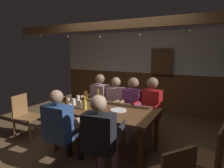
# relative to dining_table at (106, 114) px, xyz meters

# --- Properties ---
(ground_plane) EXTENTS (6.96, 6.96, 0.00)m
(ground_plane) POSITION_rel_dining_table_xyz_m (0.00, -0.17, -0.67)
(ground_plane) COLOR brown
(back_wall_upper) EXTENTS (5.80, 0.12, 1.19)m
(back_wall_upper) POSITION_rel_dining_table_xyz_m (0.00, 2.64, 1.05)
(back_wall_upper) COLOR beige
(back_wall_wainscot) EXTENTS (5.80, 0.12, 1.12)m
(back_wall_wainscot) POSITION_rel_dining_table_xyz_m (0.00, 2.64, -0.11)
(back_wall_wainscot) COLOR brown
(back_wall_wainscot) RESTS_ON ground_plane
(ceiling_beam) EXTENTS (5.22, 0.14, 0.16)m
(ceiling_beam) POSITION_rel_dining_table_xyz_m (0.00, 0.58, 1.56)
(ceiling_beam) COLOR brown
(dining_table) EXTENTS (1.73, 0.98, 0.77)m
(dining_table) POSITION_rel_dining_table_xyz_m (0.00, 0.00, 0.00)
(dining_table) COLOR brown
(dining_table) RESTS_ON ground_plane
(person_0) EXTENTS (0.57, 0.59, 1.25)m
(person_0) POSITION_rel_dining_table_xyz_m (-0.60, 0.73, 0.02)
(person_0) COLOR #B78493
(person_0) RESTS_ON ground_plane
(person_1) EXTENTS (0.54, 0.54, 1.21)m
(person_1) POSITION_rel_dining_table_xyz_m (-0.19, 0.71, -0.01)
(person_1) COLOR #B78493
(person_1) RESTS_ON ground_plane
(person_2) EXTENTS (0.56, 0.59, 1.23)m
(person_2) POSITION_rel_dining_table_xyz_m (0.18, 0.72, 0.01)
(person_2) COLOR #6B2D66
(person_2) RESTS_ON ground_plane
(person_3) EXTENTS (0.51, 0.54, 1.26)m
(person_3) POSITION_rel_dining_table_xyz_m (0.58, 0.72, 0.02)
(person_3) COLOR #AD1919
(person_3) RESTS_ON ground_plane
(person_4) EXTENTS (0.56, 0.52, 1.21)m
(person_4) POSITION_rel_dining_table_xyz_m (-0.35, -0.72, -0.00)
(person_4) COLOR #2D4C84
(person_4) RESTS_ON ground_plane
(person_5) EXTENTS (0.57, 0.57, 1.21)m
(person_5) POSITION_rel_dining_table_xyz_m (0.34, -0.72, 0.00)
(person_5) COLOR black
(person_5) RESTS_ON ground_plane
(chair_empty_near_right) EXTENTS (0.51, 0.51, 0.88)m
(chair_empty_near_right) POSITION_rel_dining_table_xyz_m (-1.71, -0.29, -0.19)
(chair_empty_near_right) COLOR brown
(chair_empty_near_right) RESTS_ON ground_plane
(chair_empty_far_end) EXTENTS (0.52, 0.52, 0.88)m
(chair_empty_far_end) POSITION_rel_dining_table_xyz_m (1.60, -0.31, -0.19)
(chair_empty_far_end) COLOR brown
(chair_empty_far_end) RESTS_ON ground_plane
(condiment_caddy) EXTENTS (0.14, 0.10, 0.05)m
(condiment_caddy) POSITION_rel_dining_table_xyz_m (-0.66, -0.22, 0.13)
(condiment_caddy) COLOR #B2B7BC
(condiment_caddy) RESTS_ON dining_table
(plate_0) EXTENTS (0.27, 0.27, 0.01)m
(plate_0) POSITION_rel_dining_table_xyz_m (0.24, 0.00, 0.11)
(plate_0) COLOR white
(plate_0) RESTS_ON dining_table
(bottle_0) EXTENTS (0.06, 0.06, 0.26)m
(bottle_0) POSITION_rel_dining_table_xyz_m (-0.32, 0.28, 0.20)
(bottle_0) COLOR gold
(bottle_0) RESTS_ON dining_table
(bottle_1) EXTENTS (0.07, 0.07, 0.23)m
(bottle_1) POSITION_rel_dining_table_xyz_m (-0.28, -0.21, 0.19)
(bottle_1) COLOR gold
(bottle_1) RESTS_ON dining_table
(bottle_2) EXTENTS (0.07, 0.07, 0.24)m
(bottle_2) POSITION_rel_dining_table_xyz_m (-0.53, -0.38, 0.20)
(bottle_2) COLOR #593314
(bottle_2) RESTS_ON dining_table
(pint_glass_0) EXTENTS (0.08, 0.08, 0.13)m
(pint_glass_0) POSITION_rel_dining_table_xyz_m (0.04, -0.41, 0.17)
(pint_glass_0) COLOR #E5C64C
(pint_glass_0) RESTS_ON dining_table
(pint_glass_1) EXTENTS (0.08, 0.08, 0.14)m
(pint_glass_1) POSITION_rel_dining_table_xyz_m (-0.41, -0.19, 0.17)
(pint_glass_1) COLOR white
(pint_glass_1) RESTS_ON dining_table
(pint_glass_2) EXTENTS (0.06, 0.06, 0.12)m
(pint_glass_2) POSITION_rel_dining_table_xyz_m (-0.70, 0.15, 0.17)
(pint_glass_2) COLOR white
(pint_glass_2) RESTS_ON dining_table
(pint_glass_3) EXTENTS (0.07, 0.07, 0.12)m
(pint_glass_3) POSITION_rel_dining_table_xyz_m (-0.63, -0.07, 0.16)
(pint_glass_3) COLOR white
(pint_glass_3) RESTS_ON dining_table
(pint_glass_4) EXTENTS (0.08, 0.08, 0.10)m
(pint_glass_4) POSITION_rel_dining_table_xyz_m (-0.77, -0.06, 0.15)
(pint_glass_4) COLOR white
(pint_glass_4) RESTS_ON dining_table
(pint_glass_5) EXTENTS (0.08, 0.08, 0.15)m
(pint_glass_5) POSITION_rel_dining_table_xyz_m (-0.71, 0.41, 0.18)
(pint_glass_5) COLOR gold
(pint_glass_5) RESTS_ON dining_table
(wall_dart_cabinet) EXTENTS (0.56, 0.15, 0.70)m
(wall_dart_cabinet) POSITION_rel_dining_table_xyz_m (0.35, 2.51, 0.81)
(wall_dart_cabinet) COLOR brown
(string_lights) EXTENTS (4.10, 0.04, 0.12)m
(string_lights) POSITION_rel_dining_table_xyz_m (0.00, 0.53, 1.39)
(string_lights) COLOR #F9EAB2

